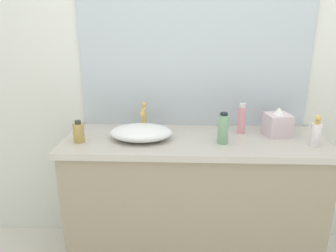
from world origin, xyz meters
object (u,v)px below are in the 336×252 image
object	(u,v)px
perfume_bottle	(223,129)
spray_can	(79,132)
sink_basin	(141,132)
lotion_bottle	(242,119)
soap_dispenser	(316,133)
tissue_box	(278,124)

from	to	relation	value
perfume_bottle	spray_can	xyz separation A→B (m)	(-0.80, -0.01, -0.03)
sink_basin	lotion_bottle	bearing A→B (deg)	12.47
perfume_bottle	spray_can	size ratio (longest dim) A/B	1.41
soap_dispenser	spray_can	size ratio (longest dim) A/B	1.38
sink_basin	spray_can	xyz separation A→B (m)	(-0.34, -0.05, 0.01)
spray_can	perfume_bottle	bearing A→B (deg)	0.71
perfume_bottle	spray_can	distance (m)	0.80
spray_can	tissue_box	xyz separation A→B (m)	(1.14, 0.15, 0.02)
lotion_bottle	spray_can	bearing A→B (deg)	-168.78
soap_dispenser	spray_can	bearing A→B (deg)	179.53
soap_dispenser	sink_basin	bearing A→B (deg)	176.09
soap_dispenser	spray_can	world-z (taller)	soap_dispenser
sink_basin	lotion_bottle	world-z (taller)	lotion_bottle
perfume_bottle	soap_dispenser	bearing A→B (deg)	-2.37
sink_basin	lotion_bottle	xyz separation A→B (m)	(0.59, 0.13, 0.05)
soap_dispenser	spray_can	xyz separation A→B (m)	(-1.30, 0.01, -0.02)
soap_dispenser	lotion_bottle	bearing A→B (deg)	151.60
soap_dispenser	perfume_bottle	world-z (taller)	perfume_bottle
sink_basin	tissue_box	xyz separation A→B (m)	(0.80, 0.10, 0.03)
perfume_bottle	tissue_box	bearing A→B (deg)	22.66
sink_basin	tissue_box	distance (m)	0.80
lotion_bottle	perfume_bottle	bearing A→B (deg)	-127.23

